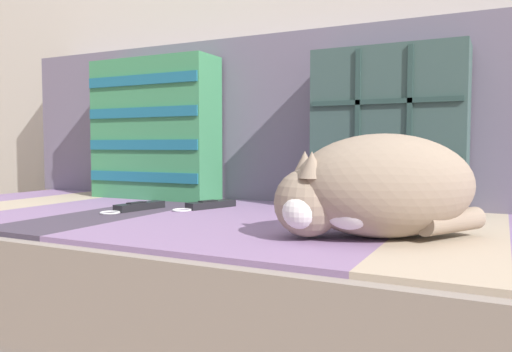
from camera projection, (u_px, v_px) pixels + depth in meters
couch at (238, 301)px, 1.20m from camera, size 2.05×0.89×0.41m
sofa_backrest at (297, 119)px, 1.51m from camera, size 2.01×0.14×0.49m
throw_pillow_quilted at (389, 130)px, 1.25m from camera, size 0.37×0.14×0.41m
throw_pillow_striped at (155, 129)px, 1.57m from camera, size 0.41×0.14×0.43m
sleeping_cat at (373, 189)px, 0.89m from camera, size 0.39×0.35×0.19m
game_remote_near at (137, 207)px, 1.28m from camera, size 0.08×0.19×0.02m
game_remote_far at (209, 205)px, 1.32m from camera, size 0.11×0.19×0.02m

